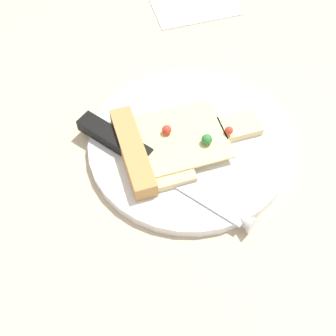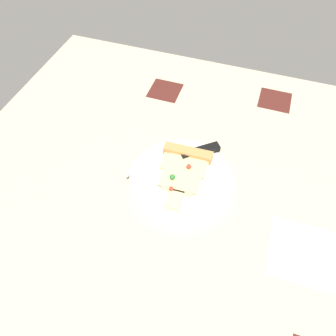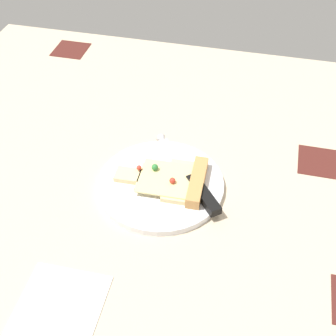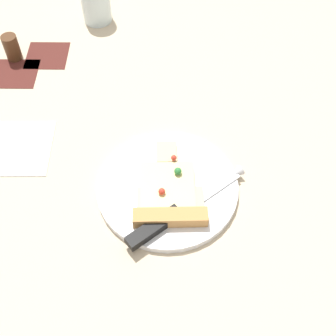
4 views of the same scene
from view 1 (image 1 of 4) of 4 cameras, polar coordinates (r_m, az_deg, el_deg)
name	(u,v)px [view 1 (image 1 of 4)]	position (r cm, az deg, el deg)	size (l,w,h in cm)	color
ground_plane	(237,147)	(60.81, 8.25, 2.50)	(110.02, 110.02, 3.00)	#C6B293
plate	(189,144)	(57.81, 2.51, 2.88)	(24.37, 24.37, 1.32)	silver
pizza_slice	(168,142)	(56.13, 0.05, 3.12)	(17.64, 12.08, 2.59)	beige
knife	(145,158)	(55.03, -2.77, 1.15)	(16.62, 20.06, 2.45)	silver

